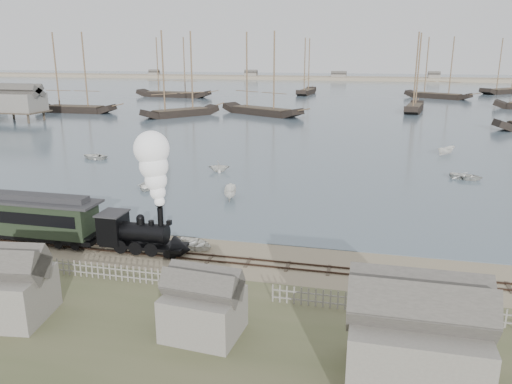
# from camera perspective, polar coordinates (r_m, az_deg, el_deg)

# --- Properties ---
(ground) EXTENTS (600.00, 600.00, 0.00)m
(ground) POSITION_cam_1_polar(r_m,az_deg,el_deg) (39.87, -3.02, -6.67)
(ground) COLOR #9C8E6E
(ground) RESTS_ON ground
(harbor_water) EXTENTS (600.00, 336.00, 0.06)m
(harbor_water) POSITION_cam_1_polar(r_m,az_deg,el_deg) (206.15, 10.56, 11.29)
(harbor_water) COLOR #4B5D6C
(harbor_water) RESTS_ON ground
(rail_track) EXTENTS (120.00, 1.80, 0.16)m
(rail_track) POSITION_cam_1_polar(r_m,az_deg,el_deg) (38.09, -3.87, -7.73)
(rail_track) COLOR #32231B
(rail_track) RESTS_ON ground
(picket_fence_west) EXTENTS (19.00, 0.10, 1.20)m
(picket_fence_west) POSITION_cam_1_polar(r_m,az_deg,el_deg) (36.37, -16.24, -9.62)
(picket_fence_west) COLOR slate
(picket_fence_west) RESTS_ON ground
(picket_fence_east) EXTENTS (15.00, 0.10, 1.20)m
(picket_fence_east) POSITION_cam_1_polar(r_m,az_deg,el_deg) (31.77, 15.68, -13.47)
(picket_fence_east) COLOR slate
(picket_fence_east) RESTS_ON ground
(shed_left) EXTENTS (5.00, 4.00, 4.10)m
(shed_left) POSITION_cam_1_polar(r_m,az_deg,el_deg) (33.91, -26.60, -12.68)
(shed_left) COLOR slate
(shed_left) RESTS_ON ground
(shed_mid) EXTENTS (4.00, 3.50, 3.60)m
(shed_mid) POSITION_cam_1_polar(r_m,az_deg,el_deg) (29.11, -5.95, -15.81)
(shed_mid) COLOR slate
(shed_mid) RESTS_ON ground
(far_spit) EXTENTS (500.00, 20.00, 1.80)m
(far_spit) POSITION_cam_1_polar(r_m,az_deg,el_deg) (285.92, 11.46, 12.42)
(far_spit) COLOR tan
(far_spit) RESTS_ON ground
(locomotive) EXTENTS (7.40, 2.76, 9.23)m
(locomotive) POSITION_cam_1_polar(r_m,az_deg,el_deg) (38.59, -11.95, -1.06)
(locomotive) COLOR black
(locomotive) RESTS_ON ground
(passenger_coach) EXTENTS (14.87, 2.87, 3.61)m
(passenger_coach) POSITION_cam_1_polar(r_m,az_deg,el_deg) (45.56, -25.80, -2.35)
(passenger_coach) COLOR black
(passenger_coach) RESTS_ON ground
(beached_dinghy) EXTENTS (3.59, 4.19, 0.73)m
(beached_dinghy) POSITION_cam_1_polar(r_m,az_deg,el_deg) (40.48, -7.09, -5.86)
(beached_dinghy) COLOR silver
(beached_dinghy) RESTS_ON ground
(rowboat_0) EXTENTS (3.98, 3.34, 0.71)m
(rowboat_0) POSITION_cam_1_polar(r_m,az_deg,el_deg) (58.18, -12.42, 0.66)
(rowboat_0) COLOR silver
(rowboat_0) RESTS_ON harbor_water
(rowboat_1) EXTENTS (2.86, 3.15, 1.45)m
(rowboat_1) POSITION_cam_1_polar(r_m,az_deg,el_deg) (65.28, -4.25, 2.96)
(rowboat_1) COLOR silver
(rowboat_1) RESTS_ON harbor_water
(rowboat_2) EXTENTS (3.54, 1.94, 1.29)m
(rowboat_2) POSITION_cam_1_polar(r_m,az_deg,el_deg) (53.13, -3.00, -0.09)
(rowboat_2) COLOR silver
(rowboat_2) RESTS_ON harbor_water
(rowboat_3) EXTENTS (3.92, 4.57, 0.80)m
(rowboat_3) POSITION_cam_1_polar(r_m,az_deg,el_deg) (66.44, 22.88, 1.69)
(rowboat_3) COLOR silver
(rowboat_3) RESTS_ON harbor_water
(rowboat_5) EXTENTS (3.12, 3.26, 1.27)m
(rowboat_5) POSITION_cam_1_polar(r_m,az_deg,el_deg) (81.35, 20.90, 4.45)
(rowboat_5) COLOR silver
(rowboat_5) RESTS_ON harbor_water
(rowboat_6) EXTENTS (3.38, 4.33, 0.82)m
(rowboat_6) POSITION_cam_1_polar(r_m,az_deg,el_deg) (76.82, -18.01, 3.93)
(rowboat_6) COLOR silver
(rowboat_6) RESTS_ON harbor_water
(schooner_0) EXTENTS (21.34, 4.98, 20.00)m
(schooner_0) POSITION_cam_1_polar(r_m,az_deg,el_deg) (137.36, -20.29, 12.68)
(schooner_0) COLOR black
(schooner_0) RESTS_ON harbor_water
(schooner_1) EXTENTS (15.94, 18.46, 20.00)m
(schooner_1) POSITION_cam_1_polar(r_m,az_deg,el_deg) (122.77, -8.77, 13.19)
(schooner_1) COLOR black
(schooner_1) RESTS_ON harbor_water
(schooner_2) EXTENTS (22.93, 16.10, 20.00)m
(schooner_2) POSITION_cam_1_polar(r_m,az_deg,el_deg) (124.56, 0.63, 13.40)
(schooner_2) COLOR black
(schooner_2) RESTS_ON harbor_water
(schooner_3) EXTENTS (6.79, 18.23, 20.00)m
(schooner_3) POSITION_cam_1_polar(r_m,az_deg,el_deg) (137.64, 17.94, 12.89)
(schooner_3) COLOR black
(schooner_3) RESTS_ON harbor_water
(schooner_6) EXTENTS (27.11, 8.89, 20.00)m
(schooner_6) POSITION_cam_1_polar(r_m,az_deg,el_deg) (176.86, -9.56, 13.89)
(schooner_6) COLOR black
(schooner_6) RESTS_ON harbor_water
(schooner_7) EXTENTS (5.84, 19.05, 20.00)m
(schooner_7) POSITION_cam_1_polar(r_m,az_deg,el_deg) (186.74, 5.86, 14.11)
(schooner_7) COLOR black
(schooner_7) RESTS_ON harbor_water
(schooner_8) EXTENTS (21.52, 15.47, 20.00)m
(schooner_8) POSITION_cam_1_polar(r_m,az_deg,el_deg) (179.77, 20.28, 13.19)
(schooner_8) COLOR black
(schooner_8) RESTS_ON harbor_water
(schooner_9) EXTENTS (21.47, 21.64, 20.00)m
(schooner_9) POSITION_cam_1_polar(r_m,az_deg,el_deg) (212.08, 26.84, 12.74)
(schooner_9) COLOR black
(schooner_9) RESTS_ON harbor_water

